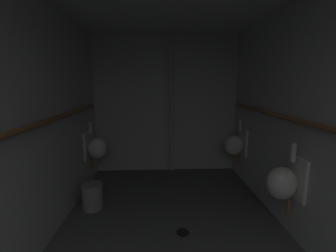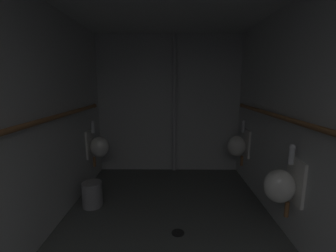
# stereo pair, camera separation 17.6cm
# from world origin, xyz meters

# --- Properties ---
(floor) EXTENTS (2.66, 4.12, 0.08)m
(floor) POSITION_xyz_m (0.00, 2.00, -0.04)
(floor) COLOR #4C4F4C
(floor) RESTS_ON ground
(wall_left) EXTENTS (0.06, 4.12, 2.44)m
(wall_left) POSITION_xyz_m (-1.30, 2.00, 1.22)
(wall_left) COLOR #B8BAB7
(wall_left) RESTS_ON ground
(wall_right) EXTENTS (0.06, 4.12, 2.44)m
(wall_right) POSITION_xyz_m (1.30, 2.00, 1.22)
(wall_right) COLOR #B8BAB7
(wall_right) RESTS_ON ground
(wall_back) EXTENTS (2.66, 0.06, 2.44)m
(wall_back) POSITION_xyz_m (0.00, 4.03, 1.22)
(wall_back) COLOR #B8BAB7
(wall_back) RESTS_ON ground
(urinal_left_mid) EXTENTS (0.32, 0.30, 0.76)m
(urinal_left_mid) POSITION_xyz_m (-1.12, 3.42, 0.62)
(urinal_left_mid) COLOR silver
(urinal_right_mid) EXTENTS (0.32, 0.30, 0.76)m
(urinal_right_mid) POSITION_xyz_m (1.12, 2.03, 0.62)
(urinal_right_mid) COLOR silver
(urinal_right_far) EXTENTS (0.32, 0.30, 0.76)m
(urinal_right_far) POSITION_xyz_m (1.12, 3.48, 0.62)
(urinal_right_far) COLOR silver
(supply_pipe_left) EXTENTS (0.06, 3.35, 0.06)m
(supply_pipe_left) POSITION_xyz_m (-1.21, 1.97, 1.25)
(supply_pipe_left) COLOR #936038
(supply_pipe_right) EXTENTS (0.06, 3.43, 0.06)m
(supply_pipe_right) POSITION_xyz_m (1.21, 2.00, 1.25)
(supply_pipe_right) COLOR #936038
(standpipe_back_wall) EXTENTS (0.07, 0.07, 2.39)m
(standpipe_back_wall) POSITION_xyz_m (0.09, 3.92, 1.22)
(standpipe_back_wall) COLOR #B2B2B2
(standpipe_back_wall) RESTS_ON ground
(floor_drain) EXTENTS (0.14, 0.14, 0.01)m
(floor_drain) POSITION_xyz_m (0.11, 2.15, 0.00)
(floor_drain) COLOR black
(floor_drain) RESTS_ON ground
(waste_bin) EXTENTS (0.26, 0.26, 0.33)m
(waste_bin) POSITION_xyz_m (-1.00, 2.70, 0.16)
(waste_bin) COLOR gray
(waste_bin) RESTS_ON ground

